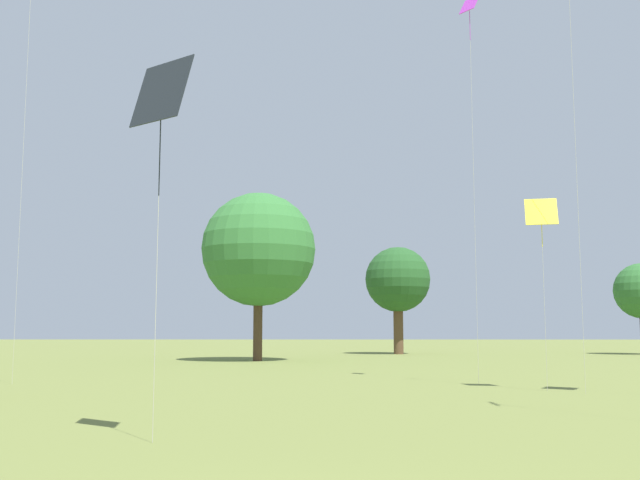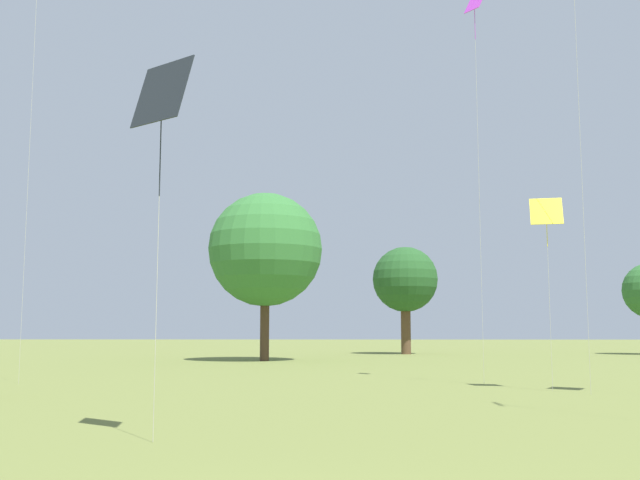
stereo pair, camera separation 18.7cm
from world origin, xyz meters
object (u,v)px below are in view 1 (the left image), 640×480
object	(u,v)px
kite_8	(161,96)
distant_tree_1	(398,280)
kite_6	(470,27)
distant_tree_0	(259,250)
kite_3	(541,214)

from	to	relation	value
kite_8	distant_tree_1	size ratio (longest dim) A/B	0.82
kite_6	distant_tree_0	distance (m)	25.10
kite_6	kite_8	bearing A→B (deg)	-24.52
kite_8	distant_tree_0	distance (m)	37.15
kite_6	distant_tree_0	size ratio (longest dim) A/B	1.40
kite_6	kite_8	size ratio (longest dim) A/B	2.11
distant_tree_1	kite_6	bearing A→B (deg)	-90.41
distant_tree_0	kite_6	bearing A→B (deg)	-63.15
kite_3	distant_tree_1	size ratio (longest dim) A/B	0.74
kite_3	kite_8	world-z (taller)	kite_8
distant_tree_0	distant_tree_1	xyz separation A→B (m)	(11.11, 14.31, -1.22)
kite_8	distant_tree_1	distance (m)	52.36
kite_6	kite_8	xyz separation A→B (m)	(-9.54, -15.69, -8.03)
kite_3	distant_tree_0	xyz separation A→B (m)	(-12.64, 24.73, 1.32)
kite_6	distant_tree_1	distance (m)	36.74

